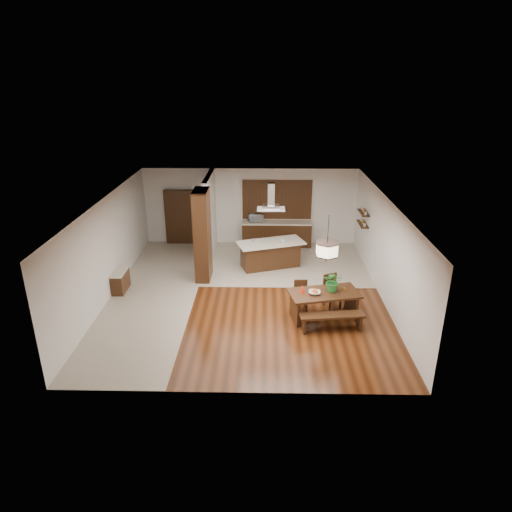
{
  "coord_description": "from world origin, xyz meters",
  "views": [
    {
      "loc": [
        0.55,
        -12.21,
        6.18
      ],
      "look_at": [
        0.3,
        0.0,
        1.25
      ],
      "focal_mm": 32.0,
      "sensor_mm": 36.0,
      "label": 1
    }
  ],
  "objects_px": {
    "range_hood": "(271,196)",
    "dining_table": "(324,299)",
    "pendant_lantern": "(328,240)",
    "fruit_bowl": "(314,293)",
    "dining_bench": "(332,322)",
    "microwave": "(255,218)",
    "dining_chair_right": "(333,291)",
    "foliage_plant": "(333,281)",
    "island_cup": "(283,241)",
    "kitchen_island": "(270,254)",
    "dining_chair_left": "(301,296)",
    "hallway_console": "(120,281)"
  },
  "relations": [
    {
      "from": "dining_chair_left",
      "to": "island_cup",
      "type": "height_order",
      "value": "island_cup"
    },
    {
      "from": "dining_table",
      "to": "dining_bench",
      "type": "xyz_separation_m",
      "value": [
        0.15,
        -0.65,
        -0.33
      ]
    },
    {
      "from": "dining_table",
      "to": "foliage_plant",
      "type": "bearing_deg",
      "value": 19.59
    },
    {
      "from": "dining_bench",
      "to": "range_hood",
      "type": "bearing_deg",
      "value": 110.47
    },
    {
      "from": "dining_chair_left",
      "to": "hallway_console",
      "type": "bearing_deg",
      "value": 166.27
    },
    {
      "from": "dining_chair_right",
      "to": "foliage_plant",
      "type": "distance_m",
      "value": 0.82
    },
    {
      "from": "dining_chair_left",
      "to": "microwave",
      "type": "distance_m",
      "value": 5.35
    },
    {
      "from": "dining_table",
      "to": "dining_chair_left",
      "type": "distance_m",
      "value": 0.74
    },
    {
      "from": "hallway_console",
      "to": "foliage_plant",
      "type": "bearing_deg",
      "value": -13.28
    },
    {
      "from": "dining_bench",
      "to": "pendant_lantern",
      "type": "xyz_separation_m",
      "value": [
        -0.15,
        0.65,
        2.01
      ]
    },
    {
      "from": "fruit_bowl",
      "to": "hallway_console",
      "type": "bearing_deg",
      "value": 163.89
    },
    {
      "from": "hallway_console",
      "to": "dining_table",
      "type": "bearing_deg",
      "value": -14.5
    },
    {
      "from": "dining_table",
      "to": "fruit_bowl",
      "type": "xyz_separation_m",
      "value": [
        -0.27,
        -0.1,
        0.24
      ]
    },
    {
      "from": "kitchen_island",
      "to": "dining_chair_left",
      "type": "bearing_deg",
      "value": -93.99
    },
    {
      "from": "foliage_plant",
      "to": "microwave",
      "type": "distance_m",
      "value": 5.91
    },
    {
      "from": "dining_chair_right",
      "to": "pendant_lantern",
      "type": "relative_size",
      "value": 0.72
    },
    {
      "from": "foliage_plant",
      "to": "dining_table",
      "type": "bearing_deg",
      "value": -160.41
    },
    {
      "from": "foliage_plant",
      "to": "dining_bench",
      "type": "bearing_deg",
      "value": -96.4
    },
    {
      "from": "kitchen_island",
      "to": "hallway_console",
      "type": "bearing_deg",
      "value": -176.24
    },
    {
      "from": "dining_bench",
      "to": "microwave",
      "type": "relative_size",
      "value": 3.19
    },
    {
      "from": "range_hood",
      "to": "dining_table",
      "type": "bearing_deg",
      "value": -68.13
    },
    {
      "from": "fruit_bowl",
      "to": "pendant_lantern",
      "type": "bearing_deg",
      "value": 20.45
    },
    {
      "from": "island_cup",
      "to": "dining_bench",
      "type": "bearing_deg",
      "value": -74.32
    },
    {
      "from": "fruit_bowl",
      "to": "microwave",
      "type": "height_order",
      "value": "microwave"
    },
    {
      "from": "pendant_lantern",
      "to": "microwave",
      "type": "bearing_deg",
      "value": 109.25
    },
    {
      "from": "hallway_console",
      "to": "pendant_lantern",
      "type": "bearing_deg",
      "value": -14.5
    },
    {
      "from": "foliage_plant",
      "to": "fruit_bowl",
      "type": "xyz_separation_m",
      "value": [
        -0.5,
        -0.18,
        -0.25
      ]
    },
    {
      "from": "dining_bench",
      "to": "range_hood",
      "type": "relative_size",
      "value": 1.85
    },
    {
      "from": "dining_table",
      "to": "hallway_console",
      "type": "bearing_deg",
      "value": 165.5
    },
    {
      "from": "dining_table",
      "to": "foliage_plant",
      "type": "relative_size",
      "value": 3.53
    },
    {
      "from": "dining_table",
      "to": "dining_chair_left",
      "type": "xyz_separation_m",
      "value": [
        -0.57,
        0.45,
        -0.14
      ]
    },
    {
      "from": "dining_table",
      "to": "dining_bench",
      "type": "relative_size",
      "value": 1.2
    },
    {
      "from": "hallway_console",
      "to": "dining_table",
      "type": "distance_m",
      "value": 6.15
    },
    {
      "from": "dining_bench",
      "to": "fruit_bowl",
      "type": "xyz_separation_m",
      "value": [
        -0.42,
        0.55,
        0.57
      ]
    },
    {
      "from": "island_cup",
      "to": "foliage_plant",
      "type": "bearing_deg",
      "value": -69.85
    },
    {
      "from": "dining_table",
      "to": "foliage_plant",
      "type": "xyz_separation_m",
      "value": [
        0.23,
        0.08,
        0.49
      ]
    },
    {
      "from": "dining_bench",
      "to": "pendant_lantern",
      "type": "distance_m",
      "value": 2.12
    },
    {
      "from": "dining_chair_left",
      "to": "kitchen_island",
      "type": "height_order",
      "value": "kitchen_island"
    },
    {
      "from": "pendant_lantern",
      "to": "fruit_bowl",
      "type": "relative_size",
      "value": 4.18
    },
    {
      "from": "dining_chair_right",
      "to": "foliage_plant",
      "type": "xyz_separation_m",
      "value": [
        -0.1,
        -0.57,
        0.58
      ]
    },
    {
      "from": "dining_table",
      "to": "range_hood",
      "type": "height_order",
      "value": "range_hood"
    },
    {
      "from": "island_cup",
      "to": "microwave",
      "type": "height_order",
      "value": "microwave"
    },
    {
      "from": "foliage_plant",
      "to": "dining_chair_right",
      "type": "bearing_deg",
      "value": 80.07
    },
    {
      "from": "dining_chair_right",
      "to": "microwave",
      "type": "xyz_separation_m",
      "value": [
        -2.27,
        4.93,
        0.62
      ]
    },
    {
      "from": "island_cup",
      "to": "range_hood",
      "type": "bearing_deg",
      "value": 170.96
    },
    {
      "from": "dining_chair_left",
      "to": "microwave",
      "type": "bearing_deg",
      "value": 102.73
    },
    {
      "from": "fruit_bowl",
      "to": "dining_table",
      "type": "bearing_deg",
      "value": 20.45
    },
    {
      "from": "dining_chair_right",
      "to": "kitchen_island",
      "type": "distance_m",
      "value": 3.3
    },
    {
      "from": "foliage_plant",
      "to": "range_hood",
      "type": "xyz_separation_m",
      "value": [
        -1.62,
        3.39,
        1.41
      ]
    },
    {
      "from": "dining_table",
      "to": "island_cup",
      "type": "relative_size",
      "value": 15.08
    }
  ]
}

